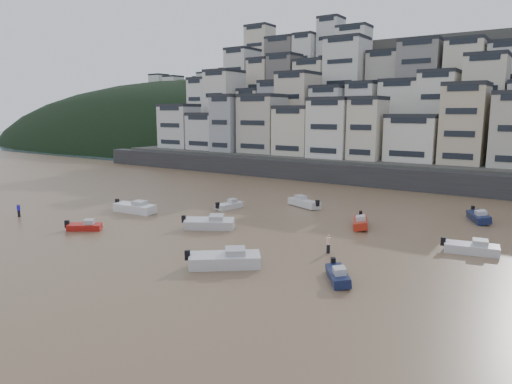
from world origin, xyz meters
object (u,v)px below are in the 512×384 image
Objects in this scene: boat_b at (338,273)px; boat_c at (209,222)px; boat_f at (229,204)px; person_blue at (19,210)px; person_pink at (328,244)px; boat_a at (225,257)px; boat_i at (479,216)px; boat_j at (84,225)px; boat_k at (135,206)px; boat_d at (471,246)px; boat_h at (304,201)px; boat_e at (361,221)px.

boat_c is (-18.27, 6.58, 0.22)m from boat_b.
boat_f is at bearing -160.35° from boat_b.
boat_b is 2.52× the size of person_blue.
boat_a is at bearing -122.61° from person_pink.
boat_f is 30.80m from boat_i.
boat_c is 13.62m from boat_j.
boat_d is at bearing 2.98° from boat_k.
boat_h is 36.38m from person_blue.
boat_j is (-20.20, 0.98, -0.34)m from boat_a.
boat_h is 0.89× the size of boat_k.
boat_e is at bearing 6.23° from boat_c.
boat_d is 39.36m from boat_j.
boat_f is 2.55× the size of person_blue.
boat_a is 20.23m from boat_j.
boat_k is at bearing 176.58° from person_pink.
boat_c reaches higher than boat_d.
boat_a is 10.06m from person_pink.
boat_e is 1.15× the size of boat_f.
boat_b is 0.86× the size of boat_e.
boat_a is 3.72× the size of person_pink.
boat_c is at bearing 20.28° from person_blue.
boat_a is 1.48× the size of boat_b.
boat_c is 1.04× the size of boat_h.
person_blue is (-47.37, -29.24, 0.16)m from boat_i.
person_pink reaches higher than boat_j.
boat_i reaches higher than boat_f.
boat_k is (-38.94, -5.49, 0.18)m from boat_d.
boat_d is 14.13m from boat_i.
boat_d is at bearing -12.79° from boat_j.
person_pink is (25.62, 7.49, 0.33)m from boat_j.
person_blue is (-9.90, -9.70, -0.00)m from boat_k.
boat_f is at bearing -110.49° from boat_e.
boat_e is at bearing 1.99° from boat_j.
boat_j is at bearing -75.30° from boat_i.
boat_k is (-13.38, 1.10, 0.06)m from boat_c.
boat_f is at bearing 87.80° from boat_a.
boat_k is (-2.40, 9.16, 0.33)m from boat_j.
boat_e is at bearing 95.84° from person_pink.
boat_h is (3.01, 16.54, -0.03)m from boat_c.
person_blue is (-41.55, -2.02, 0.27)m from boat_b.
boat_a reaches higher than boat_e.
person_pink is (28.02, -1.67, -0.00)m from boat_k.
boat_d is 2.92× the size of person_pink.
boat_d is at bearing 178.97° from boat_h.
boat_i is at bearing 113.37° from boat_e.
boat_j is 2.29× the size of person_blue.
boat_h reaches higher than boat_b.
boat_i is at bearing 22.50° from boat_k.
boat_e is 28.41m from boat_k.
boat_i is at bearing -146.20° from boat_h.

